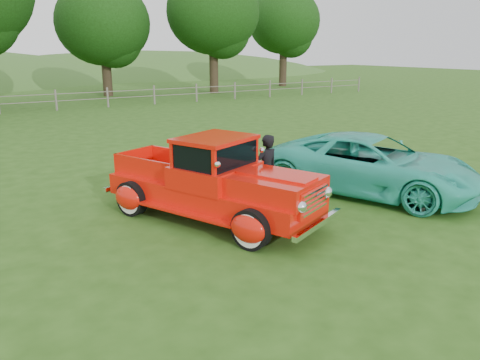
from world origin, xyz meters
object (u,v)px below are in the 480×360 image
tree_near_east (103,23)px  man (266,170)px  tree_mid_east (213,12)px  teal_sedan (371,165)px  tree_far_east (284,21)px  red_pickup (213,183)px

tree_near_east → man: 27.97m
tree_mid_east → man: 28.57m
tree_near_east → teal_sedan: (-1.36, -27.88, -4.52)m
tree_near_east → tree_far_east: 17.04m
red_pickup → teal_sedan: (4.24, -0.36, -0.07)m
tree_near_east → teal_sedan: tree_near_east is taller
tree_near_east → red_pickup: tree_near_east is taller
man → tree_mid_east: bearing=-123.2°
man → tree_near_east: bearing=-106.2°
tree_mid_east → man: tree_mid_east is taller
tree_near_east → tree_far_east: (17.00, 1.00, 0.61)m
teal_sedan → man: man is taller
red_pickup → man: size_ratio=3.20×
red_pickup → teal_sedan: size_ratio=1.01×
tree_near_east → teal_sedan: size_ratio=1.60×
tree_mid_east → teal_sedan: size_ratio=1.81×
tree_far_east → red_pickup: bearing=-128.4°
teal_sedan → man: bearing=144.1°
tree_mid_east → tree_far_east: size_ratio=1.07×
tree_near_east → teal_sedan: 28.27m
tree_mid_east → tree_far_east: 9.49m
red_pickup → teal_sedan: bearing=-28.7°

